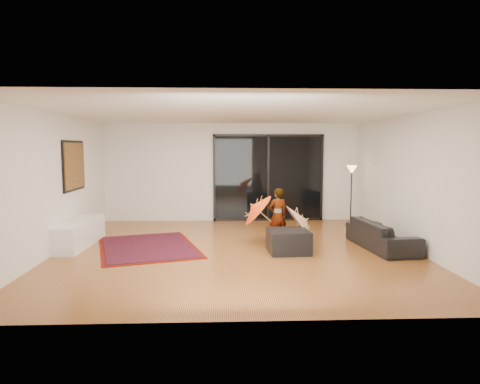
{
  "coord_description": "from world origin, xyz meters",
  "views": [
    {
      "loc": [
        -0.27,
        -8.34,
        2.05
      ],
      "look_at": [
        0.1,
        0.65,
        1.1
      ],
      "focal_mm": 32.0,
      "sensor_mm": 36.0,
      "label": 1
    }
  ],
  "objects": [
    {
      "name": "painting",
      "position": [
        -3.46,
        1.0,
        1.65
      ],
      "size": [
        0.04,
        1.28,
        1.08
      ],
      "color": "black",
      "rests_on": "wall_left"
    },
    {
      "name": "sliding_door",
      "position": [
        1.0,
        3.47,
        1.2
      ],
      "size": [
        3.06,
        0.07,
        2.4
      ],
      "color": "black",
      "rests_on": "wall_back"
    },
    {
      "name": "speaker",
      "position": [
        -3.25,
        -0.09,
        0.16
      ],
      "size": [
        0.35,
        0.35,
        0.31
      ],
      "primitive_type": "cube",
      "rotation": [
        0.0,
        0.0,
        -0.32
      ],
      "color": "#424244",
      "rests_on": "floor"
    },
    {
      "name": "media_console",
      "position": [
        -3.25,
        0.54,
        0.26
      ],
      "size": [
        0.54,
        1.91,
        0.53
      ],
      "primitive_type": "cube",
      "rotation": [
        0.0,
        0.0,
        -0.03
      ],
      "color": "white",
      "rests_on": "floor"
    },
    {
      "name": "persian_rug",
      "position": [
        -1.82,
        0.34,
        0.01
      ],
      "size": [
        2.54,
        3.03,
        0.02
      ],
      "rotation": [
        0.0,
        0.0,
        0.29
      ],
      "color": "#550E07",
      "rests_on": "floor"
    },
    {
      "name": "parasol_white",
      "position": [
        1.51,
        0.53,
        0.5
      ],
      "size": [
        0.72,
        0.99,
        1.0
      ],
      "rotation": [
        0.0,
        0.97,
        0.0
      ],
      "color": "silver",
      "rests_on": "floor"
    },
    {
      "name": "floor",
      "position": [
        0.0,
        0.0,
        0.0
      ],
      "size": [
        7.0,
        7.0,
        0.0
      ],
      "primitive_type": "plane",
      "color": "#AA642E",
      "rests_on": "ground"
    },
    {
      "name": "wall_right",
      "position": [
        3.5,
        0.0,
        1.35
      ],
      "size": [
        0.0,
        7.0,
        7.0
      ],
      "primitive_type": "plane",
      "rotation": [
        1.57,
        0.0,
        -1.57
      ],
      "color": "silver",
      "rests_on": "floor"
    },
    {
      "name": "sofa",
      "position": [
        2.95,
        0.04,
        0.28
      ],
      "size": [
        0.94,
        1.99,
        0.56
      ],
      "primitive_type": "imported",
      "rotation": [
        0.0,
        0.0,
        1.67
      ],
      "color": "black",
      "rests_on": "floor"
    },
    {
      "name": "parasol_orange",
      "position": [
        0.36,
        0.63,
        0.73
      ],
      "size": [
        0.66,
        0.81,
        0.87
      ],
      "rotation": [
        0.0,
        -0.85,
        0.0
      ],
      "color": "#F03E0C",
      "rests_on": "child"
    },
    {
      "name": "wall_left",
      "position": [
        -3.5,
        0.0,
        1.35
      ],
      "size": [
        0.0,
        7.0,
        7.0
      ],
      "primitive_type": "plane",
      "rotation": [
        1.57,
        0.0,
        1.57
      ],
      "color": "silver",
      "rests_on": "floor"
    },
    {
      "name": "wall_back",
      "position": [
        0.0,
        3.5,
        1.35
      ],
      "size": [
        7.0,
        0.0,
        7.0
      ],
      "primitive_type": "plane",
      "rotation": [
        1.57,
        0.0,
        0.0
      ],
      "color": "silver",
      "rests_on": "floor"
    },
    {
      "name": "wall_front",
      "position": [
        0.0,
        -3.5,
        1.35
      ],
      "size": [
        7.0,
        0.0,
        7.0
      ],
      "primitive_type": "plane",
      "rotation": [
        -1.57,
        0.0,
        0.0
      ],
      "color": "silver",
      "rests_on": "floor"
    },
    {
      "name": "floor_lamp",
      "position": [
        3.1,
        2.66,
        1.24
      ],
      "size": [
        0.27,
        0.27,
        1.57
      ],
      "color": "black",
      "rests_on": "floor"
    },
    {
      "name": "ceiling",
      "position": [
        0.0,
        0.0,
        2.7
      ],
      "size": [
        7.0,
        7.0,
        0.0
      ],
      "primitive_type": "plane",
      "rotation": [
        3.14,
        0.0,
        0.0
      ],
      "color": "white",
      "rests_on": "wall_back"
    },
    {
      "name": "ottoman",
      "position": [
        1.01,
        -0.21,
        0.22
      ],
      "size": [
        0.82,
        0.82,
        0.44
      ],
      "primitive_type": "cube",
      "rotation": [
        0.0,
        0.0,
        0.06
      ],
      "color": "black",
      "rests_on": "floor"
    },
    {
      "name": "child",
      "position": [
        0.91,
        0.68,
        0.59
      ],
      "size": [
        0.5,
        0.41,
        1.18
      ],
      "primitive_type": "imported",
      "rotation": [
        0.0,
        0.0,
        3.49
      ],
      "color": "#999999",
      "rests_on": "floor"
    }
  ]
}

